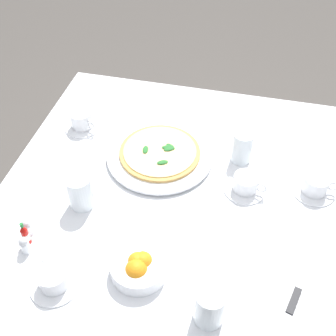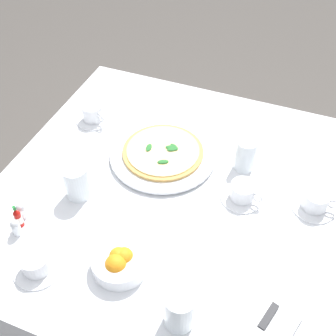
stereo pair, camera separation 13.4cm
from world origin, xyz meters
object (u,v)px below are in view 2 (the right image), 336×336
at_px(water_glass_far_left, 77,183).
at_px(salt_shaker, 16,228).
at_px(pizza, 163,151).
at_px(water_glass_near_left, 245,156).
at_px(pizza_plate, 163,154).
at_px(coffee_cup_left_edge, 36,264).
at_px(coffee_cup_back_corner, 93,114).
at_px(citrus_bowl, 120,261).
at_px(coffee_cup_far_right, 243,192).
at_px(pepper_shaker, 22,211).
at_px(water_glass_center_back, 180,311).
at_px(dinner_knife, 258,333).
at_px(napkin_folded, 257,335).
at_px(hot_sauce_bottle, 18,218).
at_px(coffee_cup_right_edge, 315,202).

distance_m(water_glass_far_left, salt_shaker, 0.21).
height_order(pizza, salt_shaker, salt_shaker).
xyz_separation_m(water_glass_far_left, water_glass_near_left, (-0.30, 0.44, -0.00)).
relative_size(pizza_plate, salt_shaker, 6.29).
bearing_deg(coffee_cup_left_edge, pizza_plate, 163.86).
height_order(coffee_cup_back_corner, citrus_bowl, same).
height_order(coffee_cup_far_right, pepper_shaker, coffee_cup_far_right).
xyz_separation_m(pizza_plate, citrus_bowl, (0.43, 0.05, 0.02)).
distance_m(water_glass_center_back, dinner_knife, 0.19).
xyz_separation_m(coffee_cup_left_edge, napkin_folded, (-0.03, 0.58, -0.02)).
distance_m(pizza, coffee_cup_back_corner, 0.32).
xyz_separation_m(coffee_cup_back_corner, dinner_knife, (0.57, 0.74, -0.01)).
distance_m(pizza_plate, coffee_cup_left_edge, 0.54).
distance_m(coffee_cup_left_edge, salt_shaker, 0.14).
distance_m(pizza, salt_shaker, 0.51).
bearing_deg(citrus_bowl, water_glass_near_left, 156.26).
distance_m(water_glass_near_left, citrus_bowl, 0.53).
bearing_deg(hot_sauce_bottle, coffee_cup_right_edge, 115.66).
height_order(coffee_cup_right_edge, water_glass_center_back, water_glass_center_back).
height_order(water_glass_center_back, water_glass_near_left, water_glass_center_back).
bearing_deg(pizza, hot_sauce_bottle, -33.81).
distance_m(coffee_cup_right_edge, hot_sauce_bottle, 0.86).
distance_m(pizza_plate, citrus_bowl, 0.44).
height_order(coffee_cup_right_edge, hot_sauce_bottle, hot_sauce_bottle).
relative_size(pizza, hot_sauce_bottle, 3.24).
bearing_deg(coffee_cup_far_right, water_glass_near_left, -168.00).
distance_m(coffee_cup_left_edge, water_glass_center_back, 0.40).
xyz_separation_m(coffee_cup_right_edge, water_glass_far_left, (0.21, -0.68, 0.02)).
bearing_deg(pizza, pepper_shaker, -36.67).
bearing_deg(water_glass_near_left, water_glass_far_left, -55.98).
relative_size(pizza, coffee_cup_left_edge, 2.07).
height_order(dinner_knife, pepper_shaker, pepper_shaker).
bearing_deg(hot_sauce_bottle, salt_shaker, 19.65).
distance_m(napkin_folded, dinner_knife, 0.01).
bearing_deg(hot_sauce_bottle, coffee_cup_far_right, 120.32).
height_order(water_glass_far_left, dinner_knife, water_glass_far_left).
bearing_deg(salt_shaker, pepper_shaker, -160.35).
height_order(coffee_cup_back_corner, coffee_cup_right_edge, coffee_cup_back_corner).
xyz_separation_m(water_glass_near_left, dinner_knife, (0.54, 0.17, -0.02)).
relative_size(water_glass_center_back, citrus_bowl, 0.76).
height_order(pizza_plate, water_glass_center_back, water_glass_center_back).
xyz_separation_m(coffee_cup_far_right, citrus_bowl, (0.35, -0.24, 0.00)).
xyz_separation_m(coffee_cup_far_right, napkin_folded, (0.40, 0.14, -0.02)).
distance_m(water_glass_near_left, napkin_folded, 0.56).
bearing_deg(coffee_cup_right_edge, coffee_cup_far_right, -78.85).
xyz_separation_m(coffee_cup_far_right, water_glass_center_back, (0.43, -0.04, 0.02)).
bearing_deg(hot_sauce_bottle, citrus_bowl, 86.52).
relative_size(coffee_cup_back_corner, salt_shaker, 2.31).
distance_m(dinner_knife, citrus_bowl, 0.38).
height_order(pizza_plate, water_glass_far_left, water_glass_far_left).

